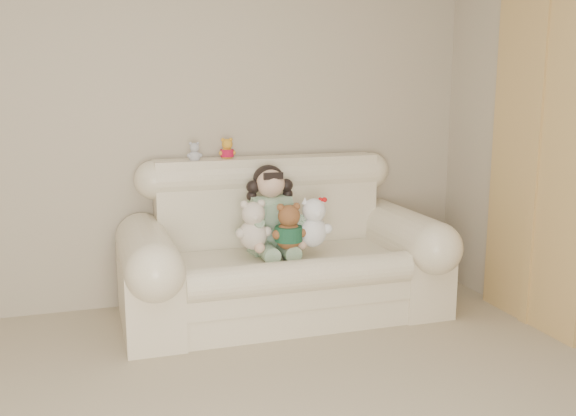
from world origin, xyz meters
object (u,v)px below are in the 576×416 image
Objects in this scene: sofa at (283,240)px; brown_teddy at (289,222)px; seated_child at (270,209)px; cream_teddy at (253,220)px; white_cat at (313,217)px.

sofa reaches higher than brown_teddy.
seated_child reaches higher than cream_teddy.
sofa is 5.51× the size of white_cat.
white_cat is 1.03× the size of cream_teddy.
brown_teddy is 0.18m from white_cat.
seated_child is 1.61× the size of cream_teddy.
cream_teddy is (-0.23, -0.09, 0.17)m from sofa.
cream_teddy is at bearing -140.41° from seated_child.
brown_teddy is 0.22m from cream_teddy.
brown_teddy is at bearing -96.29° from sofa.
white_cat is (0.17, 0.02, 0.02)m from brown_teddy.
cream_teddy reaches higher than brown_teddy.
sofa is at bearing 114.31° from white_cat.
seated_child is 0.26m from brown_teddy.
cream_teddy is at bearing 150.03° from white_cat.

